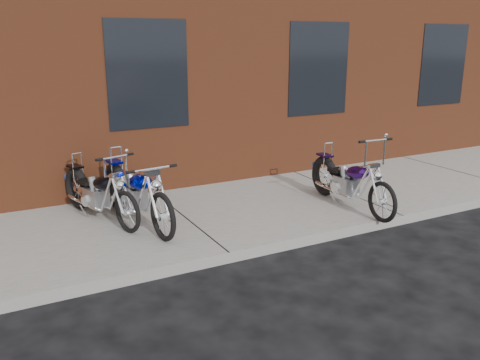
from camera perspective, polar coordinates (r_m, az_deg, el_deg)
ground at (r=6.59m, az=-1.21°, el=-9.34°), size 120.00×120.00×0.00m
sidewalk at (r=7.83m, az=-6.16°, el=-4.70°), size 22.00×3.00×0.15m
chopper_purple at (r=8.34m, az=12.15°, el=-0.36°), size 0.53×2.16×1.21m
chopper_blue at (r=7.60m, az=-11.64°, el=-1.62°), size 0.57×2.34×1.02m
chopper_third at (r=7.88m, az=-15.59°, el=-1.59°), size 0.75×2.05×1.07m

